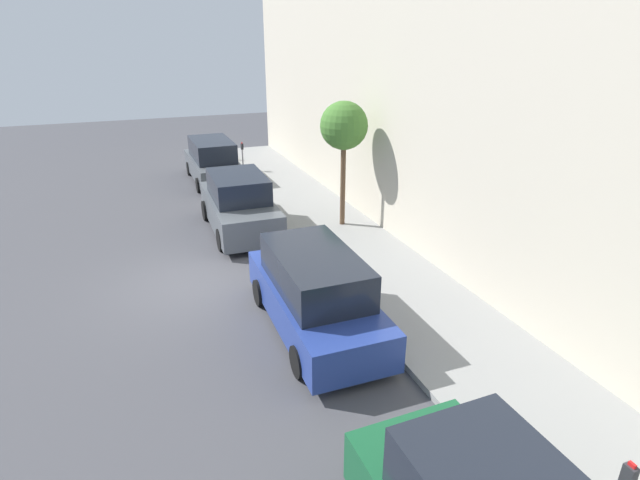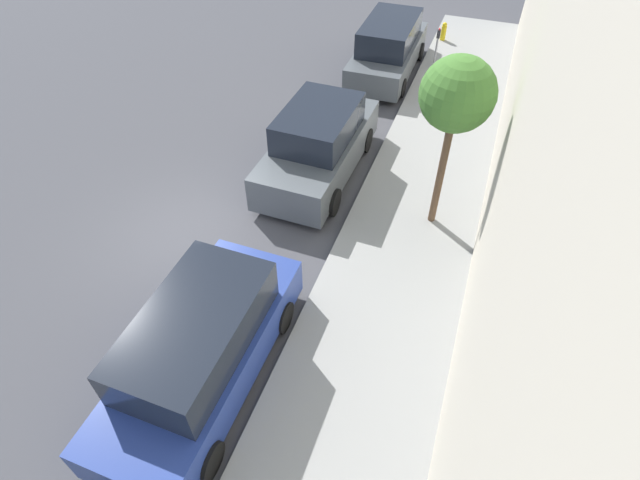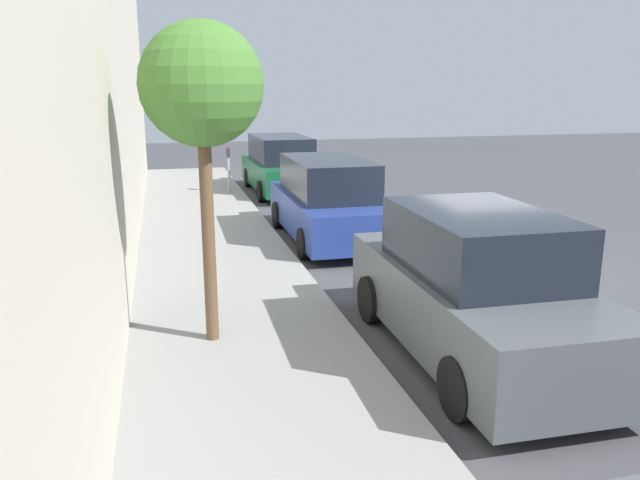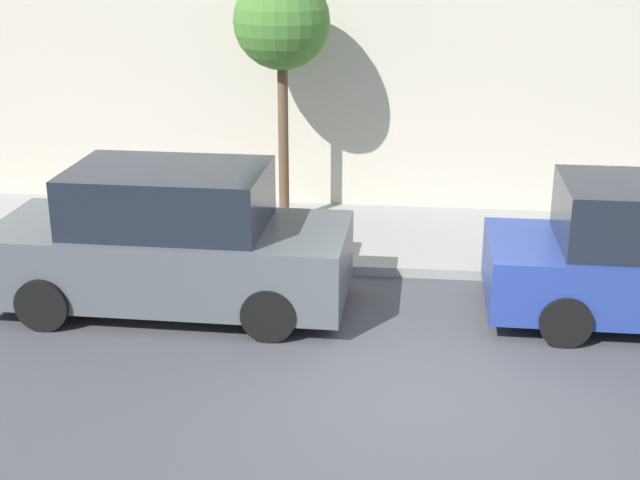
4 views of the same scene
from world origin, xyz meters
The scene contains 8 objects.
ground_plane centered at (0.00, 0.00, 0.00)m, with size 60.00×60.00×0.00m, color #424247.
sidewalk centered at (5.07, 0.00, 0.07)m, with size 3.13×32.00×0.15m.
parked_minivan_second centered at (2.35, -3.25, 0.92)m, with size 2.02×4.92×1.90m.
parked_suv_third centered at (2.12, 3.47, 0.93)m, with size 2.08×4.84×1.98m.
parked_minivan_fourth centered at (2.37, 10.02, 0.92)m, with size 2.02×4.92×1.90m.
parking_meter_far centered at (3.95, 10.91, 0.99)m, with size 0.11×0.15×1.36m.
street_tree centered at (5.50, 2.42, 3.51)m, with size 1.57×1.57×4.19m.
fire_hydrant centered at (3.85, 13.29, 0.49)m, with size 0.20×0.20×0.69m.
Camera 1 is at (-1.12, -12.53, 6.33)m, focal length 28.00 mm.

